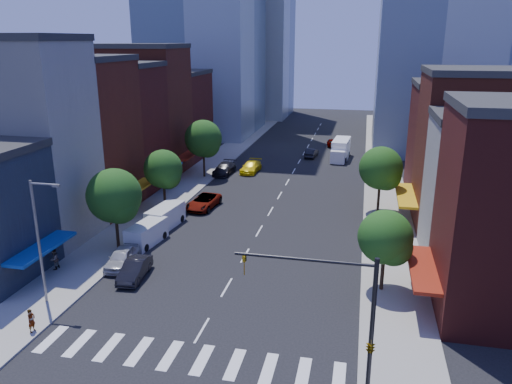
% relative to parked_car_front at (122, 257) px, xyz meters
% --- Properties ---
extents(ground, '(220.00, 220.00, 0.00)m').
position_rel_parked_car_front_xyz_m(ground, '(9.50, -7.78, -0.78)').
color(ground, black).
rests_on(ground, ground).
extents(sidewalk_left, '(5.00, 120.00, 0.15)m').
position_rel_parked_car_front_xyz_m(sidewalk_left, '(-3.00, 32.22, -0.71)').
color(sidewalk_left, gray).
rests_on(sidewalk_left, ground).
extents(sidewalk_right, '(5.00, 120.00, 0.15)m').
position_rel_parked_car_front_xyz_m(sidewalk_right, '(22.00, 32.22, -0.71)').
color(sidewalk_right, gray).
rests_on(sidewalk_right, ground).
extents(crosswalk, '(19.00, 3.00, 0.01)m').
position_rel_parked_car_front_xyz_m(crosswalk, '(9.50, -10.78, -0.78)').
color(crosswalk, silver).
rests_on(crosswalk, ground).
extents(bldg_left_1, '(12.00, 8.00, 18.00)m').
position_rel_parked_car_front_xyz_m(bldg_left_1, '(-11.50, 4.22, 8.22)').
color(bldg_left_1, silver).
rests_on(bldg_left_1, ground).
extents(bldg_left_2, '(12.00, 9.00, 16.00)m').
position_rel_parked_car_front_xyz_m(bldg_left_2, '(-11.50, 12.72, 7.22)').
color(bldg_left_2, '#5A1F15').
rests_on(bldg_left_2, ground).
extents(bldg_left_3, '(12.00, 8.00, 15.00)m').
position_rel_parked_car_front_xyz_m(bldg_left_3, '(-11.50, 21.22, 6.72)').
color(bldg_left_3, '#4F1713').
rests_on(bldg_left_3, ground).
extents(bldg_left_4, '(12.00, 9.00, 17.00)m').
position_rel_parked_car_front_xyz_m(bldg_left_4, '(-11.50, 29.72, 7.72)').
color(bldg_left_4, '#5A1F15').
rests_on(bldg_left_4, ground).
extents(bldg_left_5, '(12.00, 10.00, 13.00)m').
position_rel_parked_car_front_xyz_m(bldg_left_5, '(-11.50, 39.22, 5.72)').
color(bldg_left_5, '#4F1713').
rests_on(bldg_left_5, ground).
extents(bldg_right_1, '(12.00, 8.00, 12.00)m').
position_rel_parked_car_front_xyz_m(bldg_right_1, '(30.50, 7.22, 5.22)').
color(bldg_right_1, silver).
rests_on(bldg_right_1, ground).
extents(bldg_right_2, '(12.00, 10.00, 15.00)m').
position_rel_parked_car_front_xyz_m(bldg_right_2, '(30.50, 16.22, 6.72)').
color(bldg_right_2, '#5A1F15').
rests_on(bldg_right_2, ground).
extents(bldg_right_3, '(12.00, 10.00, 13.00)m').
position_rel_parked_car_front_xyz_m(bldg_right_3, '(30.50, 26.22, 5.72)').
color(bldg_right_3, '#4F1713').
rests_on(bldg_right_3, ground).
extents(traffic_signal, '(7.24, 2.24, 8.00)m').
position_rel_parked_car_front_xyz_m(traffic_signal, '(19.44, -12.28, 3.37)').
color(traffic_signal, black).
rests_on(traffic_signal, sidewalk_right).
extents(streetlight, '(2.25, 0.25, 9.00)m').
position_rel_parked_car_front_xyz_m(streetlight, '(-2.31, -6.78, 4.49)').
color(streetlight, slate).
rests_on(streetlight, sidewalk_left).
extents(tree_left_near, '(4.80, 4.80, 7.30)m').
position_rel_parked_car_front_xyz_m(tree_left_near, '(-1.85, 3.15, 4.08)').
color(tree_left_near, black).
rests_on(tree_left_near, sidewalk_left).
extents(tree_left_mid, '(4.20, 4.20, 6.65)m').
position_rel_parked_car_front_xyz_m(tree_left_mid, '(-1.85, 14.15, 3.74)').
color(tree_left_mid, black).
rests_on(tree_left_mid, sidewalk_left).
extents(tree_left_far, '(5.00, 5.00, 7.75)m').
position_rel_parked_car_front_xyz_m(tree_left_far, '(-1.85, 28.15, 4.42)').
color(tree_left_far, black).
rests_on(tree_left_far, sidewalk_left).
extents(tree_right_near, '(4.00, 4.00, 6.20)m').
position_rel_parked_car_front_xyz_m(tree_right_near, '(21.15, 0.15, 3.41)').
color(tree_right_near, black).
rests_on(tree_right_near, sidewalk_right).
extents(tree_right_far, '(4.60, 4.60, 7.20)m').
position_rel_parked_car_front_xyz_m(tree_right_far, '(21.15, 18.15, 4.08)').
color(tree_right_far, black).
rests_on(tree_right_far, sidewalk_right).
extents(parked_car_front, '(2.28, 4.75, 1.57)m').
position_rel_parked_car_front_xyz_m(parked_car_front, '(0.00, 0.00, 0.00)').
color(parked_car_front, '#AAAAAF').
rests_on(parked_car_front, ground).
extents(parked_car_second, '(1.99, 4.63, 1.48)m').
position_rel_parked_car_front_xyz_m(parked_car_second, '(2.00, -1.81, -0.04)').
color(parked_car_second, black).
rests_on(parked_car_second, ground).
extents(parked_car_third, '(3.05, 5.68, 1.51)m').
position_rel_parked_car_front_xyz_m(parked_car_third, '(2.00, 15.72, -0.03)').
color(parked_car_third, '#999999').
rests_on(parked_car_third, ground).
extents(parked_car_rear, '(2.48, 5.56, 1.59)m').
position_rel_parked_car_front_xyz_m(parked_car_rear, '(0.22, 30.44, 0.01)').
color(parked_car_rear, black).
rests_on(parked_car_rear, ground).
extents(cargo_van_near, '(2.48, 4.89, 1.99)m').
position_rel_parked_car_front_xyz_m(cargo_van_near, '(-0.02, 4.81, 0.20)').
color(cargo_van_near, silver).
rests_on(cargo_van_near, ground).
extents(cargo_van_far, '(2.55, 5.18, 2.12)m').
position_rel_parked_car_front_xyz_m(cargo_van_far, '(-0.02, 9.33, 0.27)').
color(cargo_van_far, silver).
rests_on(cargo_van_far, ground).
extents(taxi, '(2.45, 5.43, 1.54)m').
position_rel_parked_car_front_xyz_m(taxi, '(3.62, 32.28, -0.01)').
color(taxi, yellow).
rests_on(taxi, ground).
extents(traffic_car_oncoming, '(1.95, 4.45, 1.42)m').
position_rel_parked_car_front_xyz_m(traffic_car_oncoming, '(11.00, 43.52, -0.07)').
color(traffic_car_oncoming, black).
rests_on(traffic_car_oncoming, ground).
extents(traffic_car_far, '(2.07, 4.23, 1.39)m').
position_rel_parked_car_front_xyz_m(traffic_car_far, '(13.61, 52.82, -0.09)').
color(traffic_car_far, '#999999').
rests_on(traffic_car_far, ground).
extents(box_truck, '(2.82, 7.84, 3.10)m').
position_rel_parked_car_front_xyz_m(box_truck, '(15.61, 43.15, 0.68)').
color(box_truck, white).
rests_on(box_truck, ground).
extents(pedestrian_near, '(0.43, 0.61, 1.58)m').
position_rel_parked_car_front_xyz_m(pedestrian_near, '(-1.00, -10.44, 0.16)').
color(pedestrian_near, '#999999').
rests_on(pedestrian_near, sidewalk_left).
extents(pedestrian_far, '(0.71, 0.90, 1.78)m').
position_rel_parked_car_front_xyz_m(pedestrian_far, '(-4.96, -1.99, 0.26)').
color(pedestrian_far, '#999999').
rests_on(pedestrian_far, sidewalk_left).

